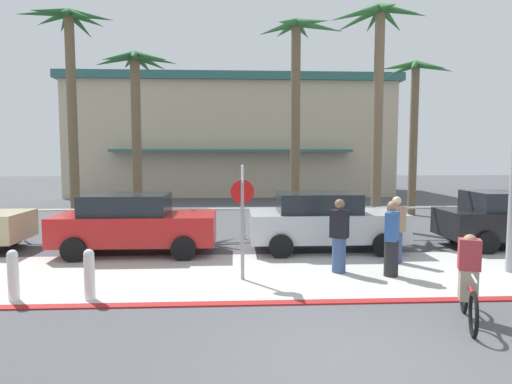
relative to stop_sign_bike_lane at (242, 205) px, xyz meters
name	(u,v)px	position (x,y,z in m)	size (l,w,h in m)	color
ground_plane	(276,231)	(1.35, 6.23, -1.68)	(80.00, 80.00, 0.00)	#4C4C51
sidewalk_strip	(300,274)	(1.35, 0.43, -1.67)	(44.00, 4.00, 0.02)	beige
curb_paint	(316,302)	(1.35, -1.57, -1.66)	(44.00, 0.24, 0.03)	maroon
building_backdrop	(232,138)	(-0.26, 22.72, 2.30)	(21.80, 10.41, 7.91)	#BCAD8E
rail_fence	(280,214)	(1.35, 4.73, -0.84)	(26.04, 0.08, 1.04)	white
stop_sign_bike_lane	(242,205)	(0.00, 0.00, 0.00)	(0.52, 0.56, 2.56)	gray
bollard_0	(13,275)	(-4.39, -1.18, -1.16)	(0.20, 0.20, 1.00)	white
bollard_2	(89,274)	(-2.96, -1.20, -1.16)	(0.20, 0.20, 1.00)	white
palm_tree_0	(70,60)	(-6.41, 7.87, 4.68)	(3.50, 3.46, 8.29)	brown
palm_tree_1	(136,90)	(-3.86, 7.43, 3.53)	(3.18, 3.54, 6.66)	brown
palm_tree_2	(297,78)	(2.24, 7.29, 4.02)	(3.29, 2.95, 7.90)	brown
palm_tree_3	(378,60)	(5.16, 6.68, 4.58)	(3.68, 3.40, 8.26)	#756047
palm_tree_4	(415,103)	(7.97, 10.04, 3.43)	(3.44, 3.01, 6.96)	brown
car_red_1	(134,223)	(-2.98, 2.73, -0.81)	(4.40, 2.02, 1.69)	red
car_silver_2	(324,221)	(2.43, 2.89, -0.81)	(4.40, 2.02, 1.69)	#B2B7BC
cyclist_red_0	(469,281)	(3.73, -2.58, -0.98)	(0.72, 1.72, 1.50)	black
pedestrian_0	(392,242)	(3.40, 0.10, -0.86)	(0.44, 0.48, 1.75)	#232326
pedestrian_1	(396,232)	(3.97, 1.34, -0.88)	(0.45, 0.48, 1.73)	#384C7A
pedestrian_2	(339,239)	(2.28, 0.49, -0.86)	(0.48, 0.44, 1.76)	#384C7A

